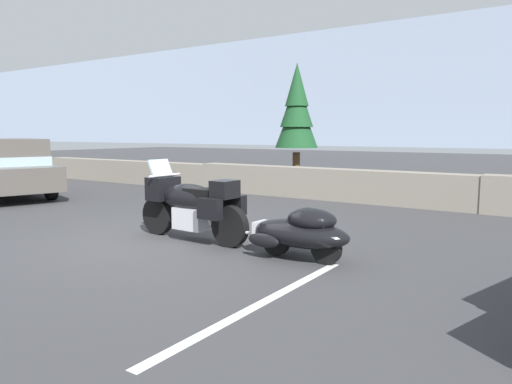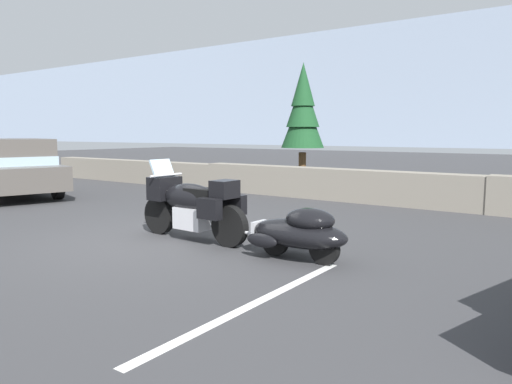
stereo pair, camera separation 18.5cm
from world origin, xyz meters
name	(u,v)px [view 1 (the left image)]	position (x,y,z in m)	size (l,w,h in m)	color
ground_plane	(158,240)	(0.00, 0.00, 0.00)	(80.00, 80.00, 0.00)	#38383A
stone_guard_wall	(332,184)	(0.30, 6.13, 0.42)	(24.00, 0.59, 0.87)	gray
touring_motorcycle	(191,203)	(0.45, 0.34, 0.62)	(2.31, 0.79, 1.33)	black
car_shaped_trailer	(301,231)	(2.58, 0.26, 0.41)	(2.21, 0.80, 0.76)	black
suv_at_left_edge	(4,167)	(-7.57, 1.53, 0.84)	(5.16, 3.24, 1.63)	black
pine_tree_secondary	(297,110)	(-1.92, 8.15, 2.52)	(1.39, 1.39, 4.03)	brown
parking_stripe_marker	(263,302)	(3.09, -1.50, 0.00)	(0.12, 3.60, 0.01)	silver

